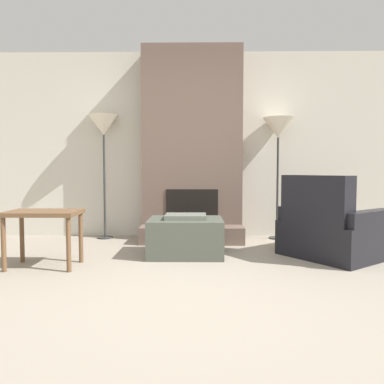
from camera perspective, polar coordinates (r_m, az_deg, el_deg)
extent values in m
plane|color=gray|center=(2.86, -0.62, -15.97)|extent=(24.00, 24.00, 0.00)
cube|color=beige|center=(5.37, 0.06, 7.15)|extent=(6.88, 0.06, 2.60)
cube|color=brown|center=(5.16, 0.03, 7.31)|extent=(1.34, 0.38, 2.60)
cube|color=brown|center=(4.86, -0.03, -6.54)|extent=(1.34, 0.34, 0.22)
cube|color=black|center=(4.98, 0.00, -2.30)|extent=(0.69, 0.02, 0.47)
cube|color=#474C42|center=(4.18, -0.96, -6.87)|extent=(0.81, 0.64, 0.41)
cube|color=#60665B|center=(4.14, -0.96, -3.75)|extent=(0.45, 0.35, 0.05)
cube|color=black|center=(4.42, 20.86, -6.68)|extent=(1.25, 1.26, 0.38)
cube|color=black|center=(4.11, 18.36, -3.79)|extent=(0.62, 0.74, 0.89)
cube|color=black|center=(4.21, 25.27, -6.23)|extent=(0.72, 0.59, 0.54)
cube|color=black|center=(4.63, 16.88, -5.20)|extent=(0.72, 0.59, 0.54)
cube|color=brown|center=(3.91, -21.70, -2.97)|extent=(0.69, 0.45, 0.04)
cylinder|color=brown|center=(3.91, -26.78, -7.16)|extent=(0.04, 0.04, 0.51)
cylinder|color=brown|center=(3.67, -18.29, -7.64)|extent=(0.04, 0.04, 0.51)
cylinder|color=brown|center=(4.24, -24.48, -6.32)|extent=(0.04, 0.04, 0.51)
cylinder|color=brown|center=(4.02, -16.58, -6.67)|extent=(0.04, 0.04, 0.51)
cylinder|color=#333333|center=(5.37, -13.09, -6.76)|extent=(0.21, 0.21, 0.02)
cylinder|color=#333333|center=(5.29, -13.19, 0.86)|extent=(0.03, 0.03, 1.41)
cone|color=silver|center=(5.32, -13.31, 9.92)|extent=(0.42, 0.42, 0.27)
cylinder|color=#333333|center=(5.33, 12.80, -6.83)|extent=(0.21, 0.21, 0.02)
cylinder|color=#333333|center=(5.25, 12.90, 0.63)|extent=(0.03, 0.03, 1.37)
cone|color=silver|center=(5.28, 13.01, 9.53)|extent=(0.42, 0.42, 0.27)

